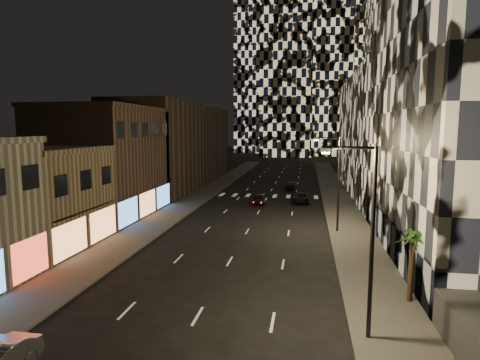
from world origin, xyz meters
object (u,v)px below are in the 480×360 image
(car_dark_oncoming, at_px, (291,186))
(palm_tree, at_px, (412,243))
(car_dark_midlane, at_px, (259,199))
(streetlight_far, at_px, (336,177))
(streetlight_near, at_px, (367,229))
(car_dark_rightlane, at_px, (301,198))

(car_dark_oncoming, distance_m, palm_tree, 43.27)
(car_dark_oncoming, bearing_deg, car_dark_midlane, 74.34)
(streetlight_far, bearing_deg, streetlight_near, -90.00)
(car_dark_rightlane, xyz_separation_m, palm_tree, (6.62, -30.58, 2.89))
(palm_tree, bearing_deg, car_dark_midlane, 112.76)
(car_dark_rightlane, height_order, palm_tree, palm_tree)
(car_dark_midlane, bearing_deg, palm_tree, -73.07)
(streetlight_near, bearing_deg, palm_tree, 55.27)
(streetlight_near, distance_m, car_dark_oncoming, 47.42)
(streetlight_far, xyz_separation_m, palm_tree, (3.15, -15.46, -1.81))
(streetlight_near, bearing_deg, car_dark_oncoming, 96.29)
(car_dark_midlane, relative_size, car_dark_oncoming, 0.89)
(car_dark_rightlane, bearing_deg, palm_tree, -78.85)
(streetlight_far, bearing_deg, car_dark_oncoming, 100.89)
(car_dark_midlane, bearing_deg, streetlight_far, -61.86)
(streetlight_near, distance_m, car_dark_midlane, 34.62)
(streetlight_near, xyz_separation_m, car_dark_midlane, (-8.85, 33.14, -4.68))
(streetlight_near, bearing_deg, streetlight_far, 90.00)
(streetlight_near, height_order, car_dark_midlane, streetlight_near)
(car_dark_rightlane, distance_m, palm_tree, 31.42)
(streetlight_far, xyz_separation_m, car_dark_oncoming, (-5.17, 26.90, -4.71))
(car_dark_midlane, height_order, car_dark_oncoming, car_dark_midlane)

